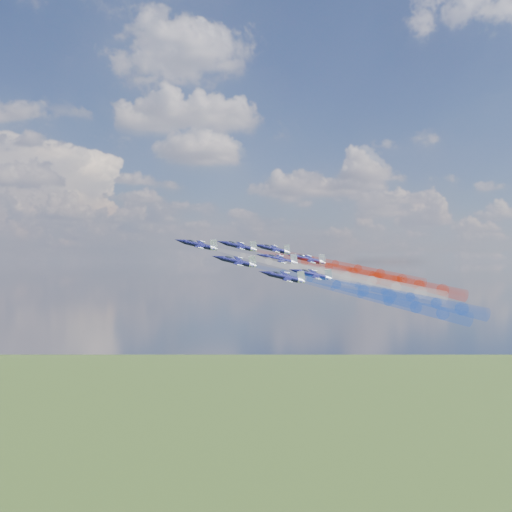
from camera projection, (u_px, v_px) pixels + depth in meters
name	position (u px, v px, depth m)	size (l,w,h in m)	color
jet_lead	(198.00, 245.00, 159.16)	(9.40, 11.75, 3.13)	black
trail_lead	(294.00, 267.00, 161.11)	(3.92, 42.26, 3.92)	white
jet_inner_left	(236.00, 262.00, 151.74)	(9.40, 11.75, 3.13)	black
trail_inner_left	(337.00, 285.00, 153.69)	(3.92, 42.26, 3.92)	blue
jet_inner_right	(239.00, 246.00, 169.31)	(9.40, 11.75, 3.13)	black
trail_inner_right	(329.00, 267.00, 171.26)	(3.92, 42.26, 3.92)	red
jet_outer_left	(284.00, 277.00, 145.47)	(9.40, 11.75, 3.13)	black
trail_outer_left	(388.00, 301.00, 147.42)	(3.92, 42.26, 3.92)	blue
jet_center_third	(279.00, 259.00, 162.93)	(9.40, 11.75, 3.13)	black
trail_center_third	(372.00, 281.00, 164.88)	(3.92, 42.26, 3.92)	white
jet_outer_right	(273.00, 249.00, 180.01)	(9.40, 11.75, 3.13)	black
trail_outer_right	(358.00, 269.00, 181.96)	(3.92, 42.26, 3.92)	red
jet_rear_left	(312.00, 275.00, 154.59)	(9.40, 11.75, 3.13)	black
trail_rear_left	(410.00, 297.00, 156.54)	(3.92, 42.26, 3.92)	blue
jet_rear_right	(308.00, 259.00, 171.47)	(9.40, 11.75, 3.13)	black
trail_rear_right	(396.00, 280.00, 173.42)	(3.92, 42.26, 3.92)	red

